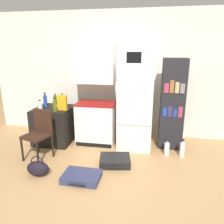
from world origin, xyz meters
TOP-DOWN VIEW (x-y plane):
  - ground_plane at (0.00, 0.00)m, footprint 24.00×24.00m
  - wall_back at (0.20, 2.00)m, footprint 6.40×0.10m
  - side_table at (-1.28, 1.22)m, footprint 0.74×0.76m
  - kitchen_hutch at (-0.41, 1.34)m, footprint 0.79×0.53m
  - refrigerator at (0.40, 1.29)m, footprint 0.65×0.64m
  - microwave at (0.40, 1.29)m, footprint 0.45×0.36m
  - bookshelf at (1.09, 1.41)m, footprint 0.45×0.38m
  - bottle_wine_dark at (-1.12, 1.32)m, footprint 0.08×0.08m
  - bottle_blue_soda at (-1.48, 1.28)m, footprint 0.08×0.08m
  - bottle_green_tall at (-1.31, 1.40)m, footprint 0.07×0.07m
  - bottle_olive_oil at (-1.14, 1.00)m, footprint 0.07×0.07m
  - bottle_milk_white at (-1.47, 1.04)m, footprint 0.09×0.09m
  - bowl at (-1.22, 1.25)m, footprint 0.15×0.15m
  - cereal_box at (-1.03, 1.11)m, footprint 0.19×0.07m
  - chair at (-1.22, 0.51)m, footprint 0.50×0.50m
  - suitcase_large_flat at (-0.28, -0.06)m, footprint 0.56×0.42m
  - suitcase_small_flat at (0.13, 0.49)m, footprint 0.58×0.50m
  - handbag at (-0.98, -0.08)m, footprint 0.36×0.20m
  - water_bottle_front at (1.02, 0.99)m, footprint 0.10×0.10m
  - water_bottle_middle at (1.29, 0.99)m, footprint 0.09×0.09m

SIDE VIEW (x-z plane):
  - ground_plane at x=0.00m, z-range 0.00..0.00m
  - suitcase_large_flat at x=-0.28m, z-range 0.00..0.10m
  - suitcase_small_flat at x=0.13m, z-range 0.00..0.13m
  - handbag at x=-0.98m, z-range -0.04..0.29m
  - water_bottle_front at x=1.02m, z-range -0.02..0.28m
  - water_bottle_middle at x=1.29m, z-range -0.03..0.31m
  - side_table at x=-1.28m, z-range 0.00..0.73m
  - chair at x=-1.22m, z-range 0.08..0.96m
  - bowl at x=-1.22m, z-range 0.73..0.78m
  - refrigerator at x=0.40m, z-range 0.00..1.62m
  - bottle_milk_white at x=-1.47m, z-range 0.72..0.92m
  - bottle_green_tall at x=-1.31m, z-range 0.71..0.97m
  - bottle_olive_oil at x=-1.14m, z-range 0.71..0.98m
  - bottle_wine_dark at x=-1.12m, z-range 0.71..1.00m
  - bottle_blue_soda at x=-1.48m, z-range 0.71..1.01m
  - bookshelf at x=1.09m, z-range 0.00..1.74m
  - cereal_box at x=-1.03m, z-range 0.73..1.03m
  - kitchen_hutch at x=-0.41m, z-range -0.06..1.93m
  - wall_back at x=0.20m, z-range 0.00..2.69m
  - microwave at x=0.40m, z-range 1.62..1.90m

